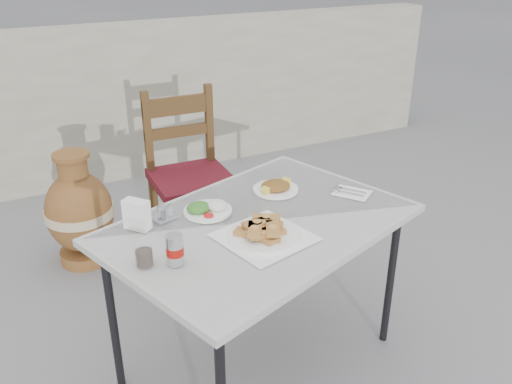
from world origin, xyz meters
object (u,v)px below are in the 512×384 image
salad_rice_plate (207,208)px  chair (189,174)px  pide_plate (264,231)px  cola_glass (144,254)px  soda_can (175,249)px  napkin_holder (137,215)px  salad_chopped_plate (276,187)px  condiment_caddy (164,214)px  terracotta_urn (80,212)px  cafe_table (260,231)px

salad_rice_plate → chair: size_ratio=0.20×
pide_plate → cola_glass: bearing=177.4°
soda_can → napkin_holder: bearing=99.2°
salad_rice_plate → salad_chopped_plate: (0.36, 0.06, -0.00)m
salad_rice_plate → condiment_caddy: condiment_caddy is taller
condiment_caddy → terracotta_urn: 1.17m
pide_plate → salad_rice_plate: bearing=111.8°
condiment_caddy → terracotta_urn: condiment_caddy is taller
pide_plate → napkin_holder: 0.51m
salad_chopped_plate → cola_glass: bearing=-155.0°
salad_chopped_plate → chair: chair is taller
salad_chopped_plate → cafe_table: bearing=-131.6°
napkin_holder → chair: bearing=19.6°
cafe_table → terracotta_urn: cafe_table is taller
salad_chopped_plate → cola_glass: cola_glass is taller
cafe_table → soda_can: bearing=-159.9°
pide_plate → napkin_holder: napkin_holder is taller
salad_chopped_plate → soda_can: 0.71m
condiment_caddy → cola_glass: bearing=-119.5°
napkin_holder → terracotta_urn: 1.20m
soda_can → cola_glass: (-0.10, 0.04, -0.01)m
salad_chopped_plate → napkin_holder: 0.66m
napkin_holder → condiment_caddy: napkin_holder is taller
pide_plate → chair: bearing=84.0°
cafe_table → chair: (0.08, 1.06, -0.17)m
salad_rice_plate → condiment_caddy: size_ratio=1.88×
napkin_holder → terracotta_urn: bearing=54.8°
cafe_table → condiment_caddy: condiment_caddy is taller
salad_rice_plate → terracotta_urn: 1.24m
pide_plate → salad_rice_plate: pide_plate is taller
salad_rice_plate → soda_can: (-0.25, -0.31, 0.04)m
soda_can → terracotta_urn: bearing=95.4°
cola_glass → napkin_holder: (0.05, 0.27, 0.02)m
salad_rice_plate → soda_can: size_ratio=1.81×
salad_rice_plate → terracotta_urn: (-0.38, 1.09, -0.44)m
pide_plate → salad_rice_plate: (-0.12, 0.29, -0.01)m
condiment_caddy → cafe_table: bearing=-29.0°
cola_glass → soda_can: bearing=-22.1°
pide_plate → condiment_caddy: size_ratio=3.54×
chair → napkin_holder: bearing=-118.8°
soda_can → salad_chopped_plate: bearing=31.4°
soda_can → chair: (0.49, 1.21, -0.28)m
napkin_holder → terracotta_urn: napkin_holder is taller
pide_plate → napkin_holder: bearing=145.2°
cafe_table → napkin_holder: size_ratio=11.61×
napkin_holder → salad_rice_plate: bearing=-38.9°
pide_plate → salad_chopped_plate: bearing=55.4°
cola_glass → condiment_caddy: (0.17, 0.30, -0.02)m
cola_glass → napkin_holder: napkin_holder is taller
soda_can → napkin_holder: (-0.05, 0.31, 0.00)m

